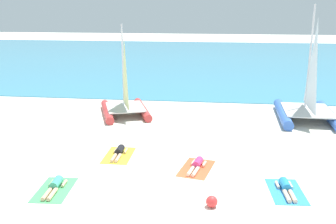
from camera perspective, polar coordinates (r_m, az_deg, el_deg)
ground_plane at (r=22.75m, az=1.38°, el=0.10°), size 120.00×120.00×0.00m
ocean_water at (r=44.58m, az=4.26°, el=7.79°), size 120.00×40.00×0.05m
sailboat_red at (r=21.97m, az=-6.33°, el=1.47°), size 3.64×4.47×5.04m
sailboat_blue at (r=22.13m, az=19.80°, el=1.15°), size 3.14×4.77×6.08m
towel_leftmost at (r=13.97m, az=-16.31°, el=-10.89°), size 1.21×1.96×0.01m
sunbather_leftmost at (r=13.97m, az=-16.26°, el=-10.31°), size 0.57×1.57×0.30m
towel_center_left at (r=16.37m, az=-7.25°, el=-6.33°), size 1.11×1.91×0.01m
sunbather_center_left at (r=16.39m, az=-7.21°, el=-5.83°), size 0.54×1.56×0.30m
towel_center_right at (r=15.07m, az=4.18°, el=-8.24°), size 1.47×2.09×0.01m
sunbather_center_right at (r=15.08m, az=4.25°, el=-7.71°), size 0.72×1.56×0.30m
towel_rightmost at (r=13.89m, az=16.95°, el=-11.09°), size 1.23×1.97×0.01m
sunbather_rightmost at (r=13.90m, az=16.93°, el=-10.51°), size 0.57×1.57×0.30m
beach_ball at (r=12.40m, az=6.44°, el=-12.93°), size 0.37×0.37×0.37m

